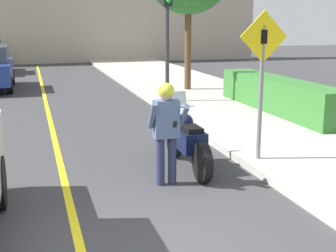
{
  "coord_description": "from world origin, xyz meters",
  "views": [
    {
      "loc": [
        -1.04,
        -4.76,
        2.63
      ],
      "look_at": [
        1.3,
        3.16,
        0.76
      ],
      "focal_mm": 50.0,
      "sensor_mm": 36.0,
      "label": 1
    }
  ],
  "objects_px": {
    "motorcycle": "(187,140)",
    "traffic_light": "(167,18)",
    "person_biker": "(166,124)",
    "crossing_sign": "(262,72)"
  },
  "relations": [
    {
      "from": "motorcycle",
      "to": "traffic_light",
      "type": "bearing_deg",
      "value": 76.7
    },
    {
      "from": "person_biker",
      "to": "traffic_light",
      "type": "height_order",
      "value": "traffic_light"
    },
    {
      "from": "person_biker",
      "to": "crossing_sign",
      "type": "distance_m",
      "value": 2.09
    },
    {
      "from": "traffic_light",
      "to": "crossing_sign",
      "type": "bearing_deg",
      "value": -91.68
    },
    {
      "from": "motorcycle",
      "to": "person_biker",
      "type": "height_order",
      "value": "person_biker"
    },
    {
      "from": "motorcycle",
      "to": "traffic_light",
      "type": "distance_m",
      "value": 6.85
    },
    {
      "from": "motorcycle",
      "to": "person_biker",
      "type": "distance_m",
      "value": 1.07
    },
    {
      "from": "crossing_sign",
      "to": "traffic_light",
      "type": "height_order",
      "value": "traffic_light"
    },
    {
      "from": "motorcycle",
      "to": "crossing_sign",
      "type": "distance_m",
      "value": 1.81
    },
    {
      "from": "motorcycle",
      "to": "crossing_sign",
      "type": "height_order",
      "value": "crossing_sign"
    }
  ]
}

